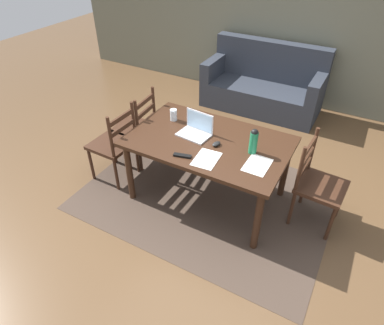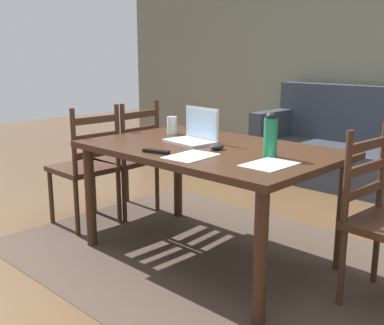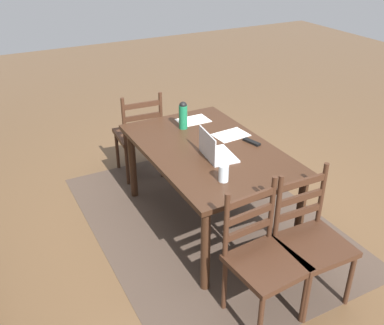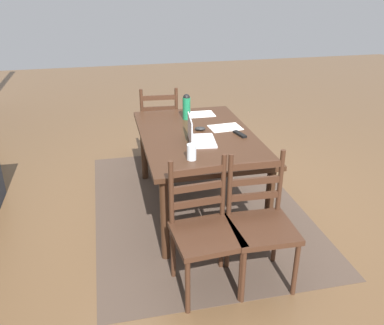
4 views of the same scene
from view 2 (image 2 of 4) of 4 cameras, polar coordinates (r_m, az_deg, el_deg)
The scene contains 13 objects.
ground_plane at distance 3.22m, azimuth 1.97°, elevation -11.24°, with size 14.00×14.00×0.00m, color brown.
area_rug at distance 3.21m, azimuth 1.97°, elevation -11.19°, with size 2.66×1.95×0.01m, color #47382D.
dining_table at distance 3.00m, azimuth 2.07°, elevation 0.36°, with size 1.60×1.01×0.75m.
chair_left_far at distance 3.96m, azimuth -7.76°, elevation 0.39°, with size 0.47×0.47×0.95m.
chair_left_near at distance 3.73m, azimuth -12.67°, elevation -0.61°, with size 0.45×0.45×0.95m.
couch at distance 5.12m, azimuth 18.09°, elevation 1.51°, with size 1.80×0.80×1.00m.
laptop at distance 3.12m, azimuth 0.37°, elevation 3.54°, with size 0.34×0.26×0.23m.
water_bottle at distance 2.69m, azimuth 9.49°, elevation 3.45°, with size 0.08×0.08×0.26m.
drinking_glass at distance 3.45m, azimuth -2.43°, elevation 4.53°, with size 0.07×0.07×0.13m, color silver.
computer_mouse at distance 2.88m, azimuth 3.04°, elevation 1.88°, with size 0.06×0.10×0.03m, color black.
tv_remote at distance 2.79m, azimuth -4.36°, elevation 1.36°, with size 0.04×0.17×0.02m, color black.
paper_stack_left at distance 2.52m, azimuth 9.39°, elevation -0.22°, with size 0.21×0.30×0.00m, color white.
paper_stack_right at distance 2.69m, azimuth -0.14°, elevation 0.78°, with size 0.21×0.30×0.00m, color white.
Camera 2 is at (1.95, -2.19, 1.32)m, focal length 44.07 mm.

